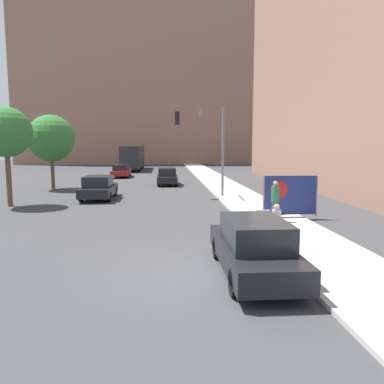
% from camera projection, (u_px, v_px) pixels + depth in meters
% --- Properties ---
extents(ground_plane, '(160.00, 160.00, 0.00)m').
position_uv_depth(ground_plane, '(205.00, 271.00, 10.28)').
color(ground_plane, '#38383A').
extents(sidewalk_curb, '(3.05, 90.00, 0.12)m').
position_uv_depth(sidewalk_curb, '(237.00, 195.00, 25.39)').
color(sidewalk_curb, '#B7B2A8').
rests_on(sidewalk_curb, ground_plane).
extents(building_backdrop_far, '(52.00, 12.00, 33.85)m').
position_uv_depth(building_backdrop_far, '(159.00, 75.00, 72.04)').
color(building_backdrop_far, '#936B56').
rests_on(building_backdrop_far, ground_plane).
extents(building_backdrop_right, '(10.00, 32.00, 24.15)m').
position_uv_depth(building_backdrop_right, '(364.00, 35.00, 29.49)').
color(building_backdrop_right, '#936B56').
rests_on(building_backdrop_right, ground_plane).
extents(seated_protester, '(0.99, 0.77, 1.18)m').
position_uv_depth(seated_protester, '(276.00, 219.00, 13.60)').
color(seated_protester, '#474C56').
rests_on(seated_protester, sidewalk_curb).
extents(jogger_on_sidewalk, '(0.34, 0.34, 1.77)m').
position_uv_depth(jogger_on_sidewalk, '(275.00, 201.00, 16.27)').
color(jogger_on_sidewalk, '#424247').
rests_on(jogger_on_sidewalk, sidewalk_curb).
extents(pedestrian_behind, '(0.34, 0.34, 1.74)m').
position_uv_depth(pedestrian_behind, '(266.00, 196.00, 18.07)').
color(pedestrian_behind, black).
rests_on(pedestrian_behind, sidewalk_curb).
extents(protest_banner, '(2.56, 0.06, 1.92)m').
position_uv_depth(protest_banner, '(290.00, 195.00, 17.32)').
color(protest_banner, slate).
rests_on(protest_banner, sidewalk_curb).
extents(traffic_light_pole, '(3.19, 2.96, 5.76)m').
position_uv_depth(traffic_light_pole, '(206.00, 136.00, 24.21)').
color(traffic_light_pole, slate).
rests_on(traffic_light_pole, sidewalk_curb).
extents(parked_car_curbside, '(1.72, 4.68, 1.52)m').
position_uv_depth(parked_car_curbside, '(254.00, 247.00, 9.87)').
color(parked_car_curbside, black).
rests_on(parked_car_curbside, ground_plane).
extents(car_on_road_nearest, '(1.88, 4.50, 1.49)m').
position_uv_depth(car_on_road_nearest, '(99.00, 188.00, 23.98)').
color(car_on_road_nearest, black).
rests_on(car_on_road_nearest, ground_plane).
extents(car_on_road_midblock, '(1.70, 4.29, 1.48)m').
position_uv_depth(car_on_road_midblock, '(167.00, 177.00, 32.59)').
color(car_on_road_midblock, black).
rests_on(car_on_road_midblock, ground_plane).
extents(car_on_road_distant, '(1.81, 4.50, 1.37)m').
position_uv_depth(car_on_road_distant, '(121.00, 171.00, 40.46)').
color(car_on_road_distant, maroon).
rests_on(car_on_road_distant, ground_plane).
extents(city_bus_on_road, '(2.51, 11.61, 3.34)m').
position_uv_depth(city_bus_on_road, '(133.00, 156.00, 52.29)').
color(city_bus_on_road, '#232328').
rests_on(city_bus_on_road, ground_plane).
extents(street_tree_near_curb, '(2.80, 2.80, 5.56)m').
position_uv_depth(street_tree_near_curb, '(6.00, 133.00, 20.69)').
color(street_tree_near_curb, brown).
rests_on(street_tree_near_curb, ground_plane).
extents(street_tree_midblock, '(3.60, 3.60, 5.78)m').
position_uv_depth(street_tree_midblock, '(51.00, 138.00, 28.92)').
color(street_tree_midblock, brown).
rests_on(street_tree_midblock, ground_plane).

